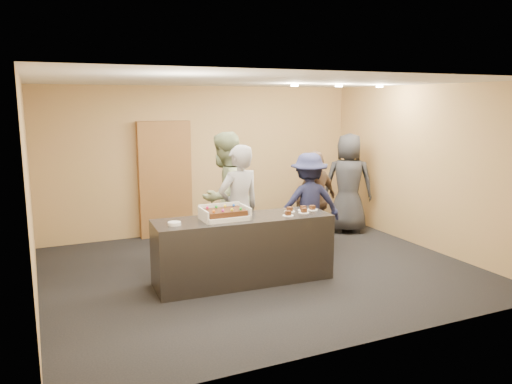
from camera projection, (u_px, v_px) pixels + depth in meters
room at (261, 179)px, 7.07m from camera, size 6.04×6.00×2.70m
serving_counter at (243, 250)px, 6.75m from camera, size 2.43×0.82×0.90m
storage_cabinet at (165, 179)px, 8.97m from camera, size 0.95×0.15×2.09m
cake_box at (224, 216)px, 6.57m from camera, size 0.61×0.42×0.18m
sheet_cake at (225, 212)px, 6.54m from camera, size 0.52×0.36×0.11m
plate_stack at (174, 224)px, 6.25m from camera, size 0.16×0.16×0.04m
slice_a at (288, 214)px, 6.76m from camera, size 0.15×0.15×0.07m
slice_b at (290, 210)px, 7.00m from camera, size 0.15×0.15×0.07m
slice_c at (304, 211)px, 6.93m from camera, size 0.15×0.15×0.07m
slice_d at (303, 209)px, 7.08m from camera, size 0.15×0.15×0.07m
slice_e at (312, 208)px, 7.11m from camera, size 0.15×0.15×0.07m
person_server_grey at (239, 209)px, 7.12m from camera, size 0.75×0.57×1.83m
person_sage_man at (225, 197)px, 7.62m from camera, size 1.22×1.16×1.98m
person_navy_man at (309, 204)px, 7.97m from camera, size 1.16×0.82×1.63m
person_brown_extra at (316, 199)px, 8.33m from camera, size 1.03×0.71×1.63m
person_dark_suit at (348, 183)px, 9.26m from camera, size 1.08×0.97×1.86m
ceiling_spotlights at (339, 86)px, 7.93m from camera, size 1.72×0.12×0.03m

